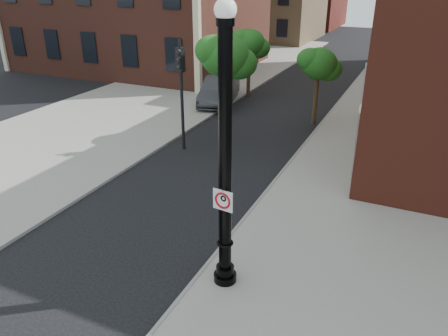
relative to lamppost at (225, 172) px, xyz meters
The scene contains 13 objects.
ground 4.36m from the lamppost, behind, with size 120.00×120.00×0.00m, color black.
sidewalk_right 11.02m from the lamppost, 72.32° to the left, with size 8.00×60.00×0.12m, color gray.
sidewalk_left 21.80m from the lamppost, 123.22° to the left, with size 10.00×50.00×0.12m, color gray.
curb_edge 10.57m from the lamppost, 94.31° to the left, with size 0.10×60.00×0.14m, color gray.
lamppost is the anchor object (origin of this frame).
no_parking_sign 0.71m from the lamppost, 82.80° to the right, with size 0.55×0.11×0.55m.
parked_car 17.56m from the lamppost, 115.91° to the left, with size 1.78×5.10×1.68m, color #2A2A2F.
traffic_signal_left 9.91m from the lamppost, 126.10° to the left, with size 0.36×0.43×5.01m.
traffic_signal_right 10.79m from the lamppost, 79.37° to the left, with size 0.41×0.47×5.42m.
utility_pole 7.96m from the lamppost, 75.38° to the left, with size 0.09×0.09×4.72m, color #999999.
street_tree_a 11.63m from the lamppost, 114.55° to the left, with size 2.77×2.50×4.99m.
street_tree_b 19.08m from the lamppost, 110.00° to the left, with size 2.41×2.18×4.35m.
street_tree_c 14.28m from the lamppost, 94.68° to the left, with size 2.27×2.06×4.10m.
Camera 1 is at (6.75, -8.60, 7.75)m, focal length 35.00 mm.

